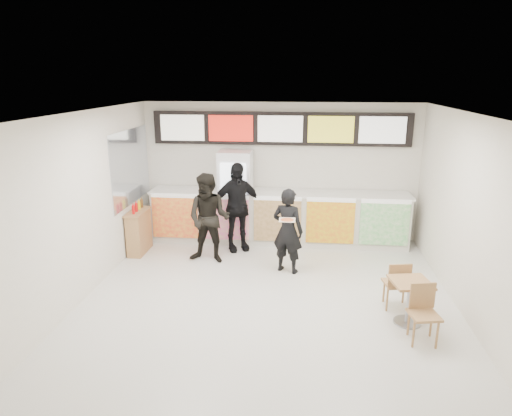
# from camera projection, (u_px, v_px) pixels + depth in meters

# --- Properties ---
(floor) EXTENTS (7.00, 7.00, 0.00)m
(floor) POSITION_uv_depth(u_px,v_px,m) (266.00, 310.00, 7.13)
(floor) COLOR beige
(floor) RESTS_ON ground
(ceiling) EXTENTS (7.00, 7.00, 0.00)m
(ceiling) POSITION_uv_depth(u_px,v_px,m) (268.00, 115.00, 6.29)
(ceiling) COLOR white
(ceiling) RESTS_ON wall_back
(wall_back) EXTENTS (6.00, 0.00, 6.00)m
(wall_back) POSITION_uv_depth(u_px,v_px,m) (280.00, 172.00, 10.05)
(wall_back) COLOR silver
(wall_back) RESTS_ON floor
(wall_left) EXTENTS (0.00, 7.00, 7.00)m
(wall_left) POSITION_uv_depth(u_px,v_px,m) (73.00, 213.00, 7.01)
(wall_left) COLOR silver
(wall_left) RESTS_ON floor
(wall_right) EXTENTS (0.00, 7.00, 7.00)m
(wall_right) POSITION_uv_depth(u_px,v_px,m) (479.00, 226.00, 6.41)
(wall_right) COLOR silver
(wall_right) RESTS_ON floor
(service_counter) EXTENTS (5.56, 0.77, 1.14)m
(service_counter) POSITION_uv_depth(u_px,v_px,m) (278.00, 217.00, 9.92)
(service_counter) COLOR silver
(service_counter) RESTS_ON floor
(menu_board) EXTENTS (5.50, 0.14, 0.70)m
(menu_board) POSITION_uv_depth(u_px,v_px,m) (280.00, 129.00, 9.71)
(menu_board) COLOR black
(menu_board) RESTS_ON wall_back
(drinks_fridge) EXTENTS (0.70, 0.67, 2.00)m
(drinks_fridge) POSITION_uv_depth(u_px,v_px,m) (236.00, 197.00, 9.91)
(drinks_fridge) COLOR white
(drinks_fridge) RESTS_ON floor
(mirror_panel) EXTENTS (0.01, 2.00, 1.50)m
(mirror_panel) POSITION_uv_depth(u_px,v_px,m) (131.00, 167.00, 9.28)
(mirror_panel) COLOR #B2B7BF
(mirror_panel) RESTS_ON wall_left
(customer_main) EXTENTS (0.68, 0.56, 1.60)m
(customer_main) POSITION_uv_depth(u_px,v_px,m) (288.00, 231.00, 8.35)
(customer_main) COLOR black
(customer_main) RESTS_ON floor
(customer_left) EXTENTS (0.94, 0.78, 1.76)m
(customer_left) POSITION_uv_depth(u_px,v_px,m) (209.00, 219.00, 8.79)
(customer_left) COLOR black
(customer_left) RESTS_ON floor
(customer_mid) EXTENTS (1.18, 0.88, 1.86)m
(customer_mid) POSITION_uv_depth(u_px,v_px,m) (236.00, 207.00, 9.39)
(customer_mid) COLOR black
(customer_mid) RESTS_ON floor
(pizza_slice) EXTENTS (0.36, 0.36, 0.02)m
(pizza_slice) POSITION_uv_depth(u_px,v_px,m) (287.00, 220.00, 7.82)
(pizza_slice) COLOR beige
(pizza_slice) RESTS_ON customer_main
(cafe_table) EXTENTS (0.63, 1.42, 0.80)m
(cafe_table) POSITION_uv_depth(u_px,v_px,m) (410.00, 294.00, 6.63)
(cafe_table) COLOR #A37D4A
(cafe_table) RESTS_ON floor
(condiment_ledge) EXTENTS (0.32, 0.79, 1.06)m
(condiment_ledge) POSITION_uv_depth(u_px,v_px,m) (139.00, 231.00, 9.38)
(condiment_ledge) COLOR #A37D4A
(condiment_ledge) RESTS_ON floor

